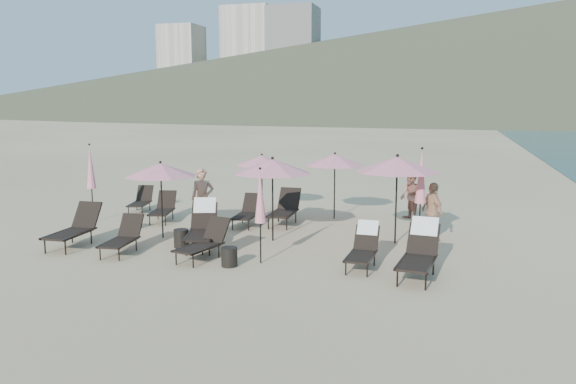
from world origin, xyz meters
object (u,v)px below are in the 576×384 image
(lounger_3, at_px, (204,242))
(lounger_9, at_px, (285,209))
(lounger_7, at_px, (163,208))
(lounger_4, at_px, (363,247))
(umbrella_open_2, at_px, (397,164))
(side_table_1, at_px, (229,257))
(lounger_2, at_px, (202,225))
(side_table_0, at_px, (181,238))
(beachgoer_a, at_px, (203,199))
(lounger_0, at_px, (75,227))
(umbrella_open_3, at_px, (262,160))
(lounger_6, at_px, (141,200))
(umbrella_closed_0, at_px, (260,197))
(umbrella_open_0, at_px, (161,170))
(beachgoer_c, at_px, (433,212))
(lounger_8, at_px, (248,212))
(beachgoer_b, at_px, (411,196))
(lounger_5, at_px, (420,250))
(umbrella_closed_2, at_px, (91,167))
(umbrella_open_1, at_px, (273,166))
(lounger_1, at_px, (123,237))
(umbrella_closed_1, at_px, (421,177))
(umbrella_open_4, at_px, (335,160))

(lounger_3, xyz_separation_m, lounger_9, (0.69, 4.38, 0.06))
(lounger_7, bearing_deg, lounger_4, -39.71)
(umbrella_open_2, distance_m, side_table_1, 5.11)
(lounger_3, xyz_separation_m, lounger_4, (3.77, 0.46, 0.03))
(lounger_2, height_order, lounger_4, lounger_2)
(side_table_0, height_order, beachgoer_a, beachgoer_a)
(lounger_7, distance_m, beachgoer_a, 1.96)
(lounger_0, relative_size, beachgoer_a, 1.02)
(umbrella_open_3, bearing_deg, beachgoer_a, -103.93)
(lounger_6, bearing_deg, side_table_0, -62.61)
(lounger_9, bearing_deg, umbrella_closed_0, -82.38)
(umbrella_open_0, relative_size, umbrella_open_3, 1.07)
(beachgoer_a, height_order, beachgoer_c, beachgoer_a)
(lounger_9, bearing_deg, lounger_8, -156.00)
(umbrella_open_0, xyz_separation_m, beachgoer_b, (6.43, 4.41, -1.13))
(lounger_4, height_order, beachgoer_b, beachgoer_b)
(lounger_9, distance_m, beachgoer_b, 4.07)
(lounger_5, distance_m, beachgoer_b, 5.99)
(umbrella_closed_2, bearing_deg, umbrella_open_1, -7.16)
(side_table_0, bearing_deg, beachgoer_c, 22.50)
(lounger_6, xyz_separation_m, lounger_9, (5.36, -0.50, 0.09))
(lounger_2, bearing_deg, lounger_7, 117.01)
(umbrella_closed_2, bearing_deg, umbrella_open_3, 33.64)
(lounger_2, distance_m, lounger_5, 5.72)
(lounger_7, height_order, side_table_1, lounger_7)
(side_table_1, distance_m, beachgoer_a, 4.11)
(lounger_5, bearing_deg, side_table_1, -167.33)
(lounger_8, xyz_separation_m, beachgoer_a, (-1.08, -0.92, 0.49))
(lounger_8, height_order, beachgoer_c, beachgoer_c)
(lounger_6, relative_size, lounger_7, 0.95)
(lounger_3, xyz_separation_m, side_table_0, (-1.06, 0.85, -0.19))
(lounger_1, xyz_separation_m, lounger_7, (-0.97, 3.78, 0.00))
(umbrella_open_3, xyz_separation_m, umbrella_closed_1, (5.51, -3.08, 0.01))
(umbrella_open_4, distance_m, beachgoer_c, 4.03)
(umbrella_closed_2, relative_size, beachgoer_c, 1.54)
(lounger_3, relative_size, umbrella_open_0, 0.78)
(lounger_3, relative_size, umbrella_open_4, 0.78)
(lounger_4, height_order, umbrella_closed_2, umbrella_closed_2)
(umbrella_closed_2, xyz_separation_m, beachgoer_c, (10.45, 0.43, -0.92))
(lounger_4, height_order, umbrella_closed_1, umbrella_closed_1)
(lounger_0, relative_size, lounger_7, 1.14)
(umbrella_open_2, bearing_deg, umbrella_closed_0, -134.91)
(lounger_6, height_order, side_table_0, lounger_6)
(lounger_7, bearing_deg, umbrella_closed_0, -53.30)
(umbrella_closed_1, bearing_deg, lounger_0, -161.93)
(side_table_0, relative_size, beachgoer_b, 0.30)
(umbrella_open_2, bearing_deg, umbrella_open_1, -168.45)
(lounger_6, relative_size, umbrella_open_0, 0.72)
(lounger_2, bearing_deg, umbrella_open_1, 16.14)
(lounger_3, bearing_deg, umbrella_open_1, 77.96)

